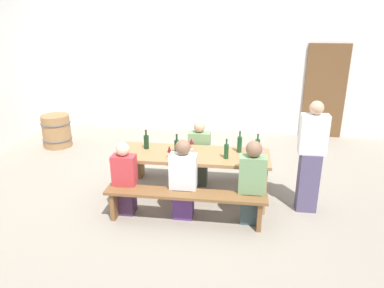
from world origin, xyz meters
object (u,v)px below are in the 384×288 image
at_px(wine_bottle_0, 146,142).
at_px(wine_bottle_4, 240,144).
at_px(wine_glass_4, 180,142).
at_px(seated_guest_near_0, 125,180).
at_px(bench_far, 198,160).
at_px(standing_host, 311,159).
at_px(bench_near, 185,199).
at_px(seated_guest_near_1, 183,181).
at_px(wooden_door, 325,92).
at_px(wine_barrel, 57,131).
at_px(wine_bottle_2, 177,146).
at_px(wine_glass_0, 191,142).
at_px(wine_bottle_1, 257,146).
at_px(seated_guest_far_0, 199,155).
at_px(wine_glass_1, 169,149).
at_px(wine_bottle_3, 226,151).
at_px(wine_glass_2, 263,150).
at_px(tasting_table, 192,158).
at_px(seated_guest_near_2, 252,184).
at_px(wine_glass_3, 194,153).

distance_m(wine_bottle_0, wine_bottle_4, 1.41).
distance_m(wine_glass_4, seated_guest_near_0, 1.03).
height_order(bench_far, standing_host, standing_host).
distance_m(bench_near, seated_guest_near_1, 0.25).
distance_m(wooden_door, wine_barrel, 5.94).
bearing_deg(wine_bottle_2, bench_near, -71.29).
height_order(bench_near, standing_host, standing_host).
xyz_separation_m(wine_bottle_2, wine_glass_0, (0.19, 0.21, 0.01)).
xyz_separation_m(bench_near, wine_bottle_1, (0.96, 0.83, 0.50)).
relative_size(wooden_door, bench_far, 0.96).
xyz_separation_m(wine_glass_4, wine_barrel, (-2.97, 1.76, -0.51)).
height_order(bench_near, wine_bottle_0, wine_bottle_0).
bearing_deg(wine_bottle_0, wine_glass_0, 6.30).
distance_m(bench_far, seated_guest_far_0, 0.22).
height_order(seated_guest_near_1, seated_guest_far_0, seated_guest_near_1).
relative_size(wine_glass_0, seated_guest_near_0, 0.16).
distance_m(bench_far, wine_bottle_1, 1.20).
bearing_deg(wine_bottle_2, wine_glass_1, -110.72).
relative_size(wine_bottle_3, wine_bottle_4, 0.88).
height_order(wine_glass_2, seated_guest_near_1, seated_guest_near_1).
distance_m(tasting_table, bench_near, 0.75).
xyz_separation_m(wine_glass_4, seated_guest_near_1, (0.17, -0.71, -0.30)).
xyz_separation_m(wine_glass_0, seated_guest_near_2, (0.92, -0.72, -0.30)).
height_order(wine_glass_2, standing_host, standing_host).
bearing_deg(wine_glass_0, wine_glass_1, -122.95).
height_order(tasting_table, wine_glass_3, wine_glass_3).
bearing_deg(seated_guest_near_0, bench_near, -99.70).
bearing_deg(wine_bottle_4, wine_glass_0, 177.52).
height_order(wine_bottle_3, wine_glass_0, wine_bottle_3).
xyz_separation_m(wine_glass_2, seated_guest_far_0, (-0.98, 0.56, -0.35)).
bearing_deg(seated_guest_near_2, wine_glass_0, 51.88).
relative_size(wooden_door, wine_glass_1, 11.07).
relative_size(wooden_door, wine_glass_2, 12.39).
distance_m(standing_host, wine_barrel, 5.30).
height_order(wine_bottle_2, seated_guest_near_1, seated_guest_near_1).
distance_m(wooden_door, seated_guest_near_1, 4.73).
bearing_deg(wine_bottle_3, seated_guest_far_0, 125.42).
distance_m(wine_glass_3, wine_glass_4, 0.53).
bearing_deg(wine_bottle_1, standing_host, -17.78).
bearing_deg(wine_glass_1, wine_bottle_3, 6.74).
xyz_separation_m(wine_glass_3, wine_glass_4, (-0.28, 0.45, -0.01)).
height_order(wine_bottle_2, wine_glass_0, wine_bottle_2).
distance_m(wooden_door, wine_bottle_0, 4.63).
relative_size(wine_bottle_3, seated_guest_near_2, 0.25).
height_order(wine_glass_1, seated_guest_near_1, seated_guest_near_1).
relative_size(tasting_table, wine_bottle_3, 7.82).
bearing_deg(bench_far, wine_glass_0, -94.02).
xyz_separation_m(tasting_table, seated_guest_near_2, (0.88, -0.53, -0.11)).
height_order(wine_glass_4, seated_guest_near_1, seated_guest_near_1).
height_order(bench_far, wine_glass_1, wine_glass_1).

